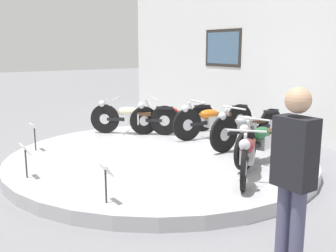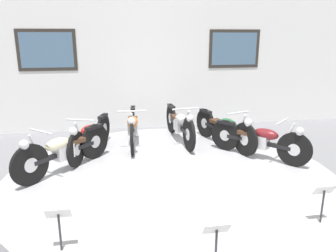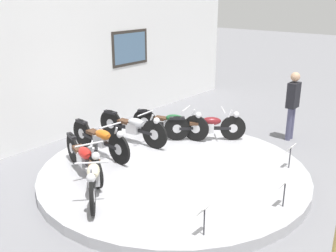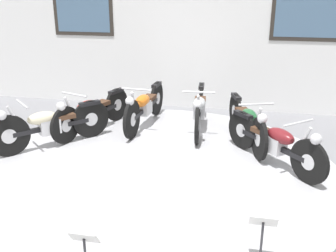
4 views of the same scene
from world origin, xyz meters
name	(u,v)px [view 4 (image 4 of 4)]	position (x,y,z in m)	size (l,w,h in m)	color
ground_plane	(150,178)	(0.00, 0.00, 0.00)	(60.00, 60.00, 0.00)	slate
display_platform	(150,172)	(0.00, 0.00, 0.10)	(5.43, 5.43, 0.20)	#ADADB2
back_wall	(189,23)	(0.00, 3.67, 1.88)	(14.00, 0.22, 3.76)	white
motorcycle_cream	(49,124)	(-1.75, 0.39, 0.59)	(1.40, 1.51, 0.80)	black
motorcycle_red	(91,111)	(-1.35, 1.16, 0.58)	(0.76, 1.88, 0.79)	black
motorcycle_orange	(144,105)	(-0.50, 1.64, 0.59)	(0.54, 2.01, 0.81)	black
motorcycle_silver	(199,108)	(0.50, 1.64, 0.60)	(0.54, 2.03, 0.82)	black
motorcycle_green	(247,121)	(1.35, 1.16, 0.58)	(0.71, 1.92, 0.80)	black
motorcycle_maroon	(275,141)	(1.75, 0.38, 0.57)	(1.32, 1.52, 0.78)	black
info_placard_front_centre	(84,244)	(0.00, -2.36, 0.56)	(0.26, 0.11, 0.51)	#333338
info_placard_front_right	(263,228)	(1.53, -1.81, 0.56)	(0.26, 0.11, 0.51)	#333338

